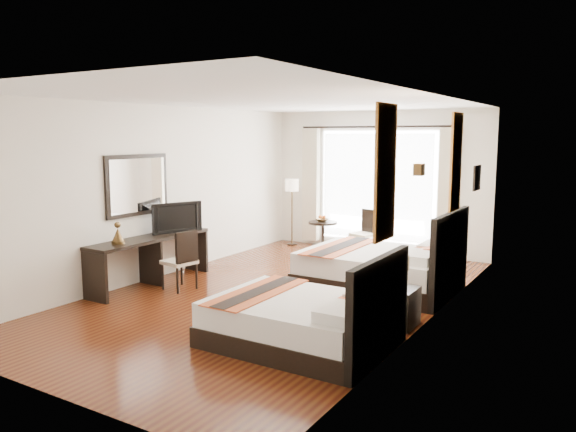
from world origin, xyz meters
The scene contains 29 objects.
floor centered at (0.00, 0.00, -0.01)m, with size 4.50×7.50×0.01m, color #3C140B.
ceiling centered at (0.00, 0.00, 2.79)m, with size 4.50×7.50×0.02m, color white.
wall_headboard centered at (2.25, 0.00, 1.40)m, with size 0.01×7.50×2.80m, color silver.
wall_desk centered at (-2.25, 0.00, 1.40)m, with size 0.01×7.50×2.80m, color silver.
wall_window centered at (0.00, 3.75, 1.40)m, with size 4.50×0.01×2.80m, color silver.
wall_entry centered at (0.00, -3.75, 1.40)m, with size 4.50×0.01×2.80m, color silver.
window_glass centered at (0.00, 3.73, 1.30)m, with size 2.40×0.02×2.20m, color white.
sheer_curtain centered at (0.00, 3.67, 1.30)m, with size 2.30×0.02×2.10m, color white.
drape_left centered at (-1.45, 3.63, 1.28)m, with size 0.35×0.14×2.35m, color #C1B895.
drape_right centered at (1.45, 3.63, 1.28)m, with size 0.35×0.14×2.35m, color #C1B895.
art_panel_near centered at (2.23, -1.50, 1.95)m, with size 0.03×0.50×1.35m, color maroon.
art_panel_far centered at (2.23, 1.11, 1.95)m, with size 0.03×0.50×1.35m, color maroon.
wall_sconce centered at (2.19, -0.34, 1.92)m, with size 0.10×0.14×0.14m, color #463219.
mirror_frame centered at (-2.22, -0.53, 1.55)m, with size 0.04×1.25×0.95m, color black.
mirror_glass centered at (-2.19, -0.53, 1.55)m, with size 0.01×1.12×0.82m, color white.
bed_near centered at (1.32, -1.50, 0.29)m, with size 1.96×1.52×1.10m.
bed_far centered at (1.20, 1.11, 0.32)m, with size 2.22×1.73×1.25m.
nightstand centered at (2.00, -0.34, 0.24)m, with size 0.40×0.49×0.47m, color black.
table_lamp centered at (1.97, -0.29, 0.75)m, with size 0.23×0.23×0.36m.
vase centered at (2.00, -0.45, 0.56)m, with size 0.12×0.12×0.12m, color black.
console_desk centered at (-1.99, -0.53, 0.38)m, with size 0.50×2.20×0.76m, color black.
television centered at (-1.97, 0.02, 1.00)m, with size 0.86×0.11×0.49m, color black.
bronze_figurine centered at (-1.99, -1.16, 0.90)m, with size 0.19×0.19×0.28m, color #463219, non-canonical shape.
desk_chair centered at (-1.40, -0.50, 0.28)m, with size 0.49×0.49×0.91m.
floor_lamp centered at (-1.77, 3.38, 1.18)m, with size 0.28×0.28×1.40m.
side_table centered at (-0.75, 2.86, 0.32)m, with size 0.56×0.56×0.65m, color black.
fruit_bowl centered at (-0.76, 2.84, 0.68)m, with size 0.23×0.23×0.06m, color #402817.
window_chair centered at (-0.02, 3.20, 0.27)m, with size 0.51×0.51×0.89m.
jute_rug centered at (0.15, 2.55, 0.01)m, with size 1.24×0.85×0.01m, color tan.
Camera 1 is at (4.28, -6.71, 2.31)m, focal length 35.00 mm.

